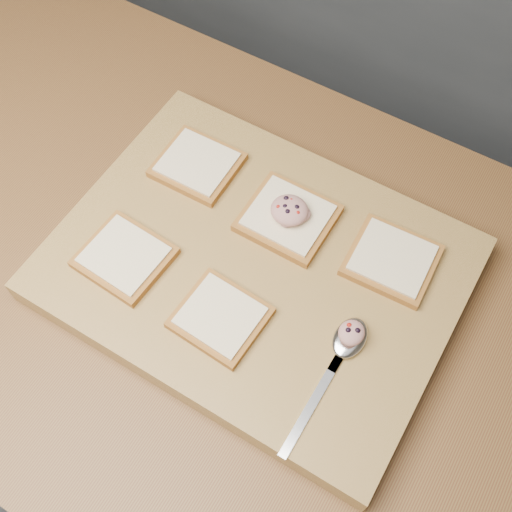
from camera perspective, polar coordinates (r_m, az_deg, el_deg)
The scene contains 11 objects.
ground at distance 1.77m, azimuth -2.03°, elevation -15.21°, with size 4.00×4.00×0.00m, color #515459.
island_counter at distance 1.34m, azimuth -2.63°, elevation -10.42°, with size 2.00×0.80×0.90m.
cutting_board at distance 0.90m, azimuth -0.00°, elevation -1.17°, with size 0.54×0.41×0.04m, color #A68247.
bread_far_left at distance 0.97m, azimuth -5.23°, elevation 8.09°, with size 0.12×0.11×0.02m.
bread_far_center at distance 0.91m, azimuth 2.86°, elevation 3.42°, with size 0.12×0.11×0.02m.
bread_far_right at distance 0.89m, azimuth 11.98°, elevation -0.33°, with size 0.12×0.11×0.02m.
bread_near_left at distance 0.89m, azimuth -11.61°, elevation -0.08°, with size 0.12×0.11×0.02m.
bread_near_center at distance 0.84m, azimuth -3.19°, elevation -5.45°, with size 0.11×0.10×0.02m.
tuna_salad_dollop at distance 0.89m, azimuth 2.99°, elevation 4.10°, with size 0.05×0.05×0.03m.
spoon at distance 0.83m, azimuth 7.87°, elevation -8.05°, with size 0.04×0.20×0.01m.
spoon_salad at distance 0.82m, azimuth 8.49°, elevation -6.76°, with size 0.03×0.04×0.02m.
Camera 1 is at (0.28, -0.34, 1.72)m, focal length 45.00 mm.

